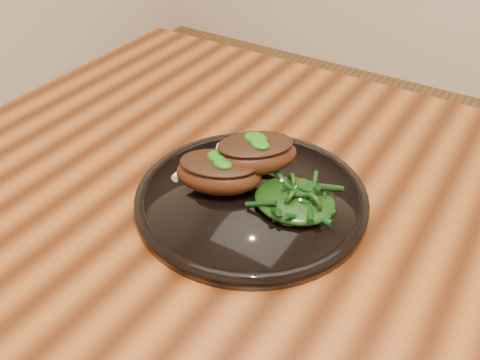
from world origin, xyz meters
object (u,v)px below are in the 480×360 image
at_px(plate, 251,198).
at_px(greens_heap, 295,196).
at_px(lamb_chop_front, 218,172).
at_px(desk, 447,304).

relative_size(plate, greens_heap, 2.92).
xyz_separation_m(lamb_chop_front, greens_heap, (0.11, 0.02, -0.01)).
relative_size(lamb_chop_front, greens_heap, 1.26).
bearing_deg(greens_heap, plate, -174.81).
bearing_deg(lamb_chop_front, plate, 13.84).
height_order(plate, greens_heap, greens_heap).
relative_size(desk, greens_heap, 14.74).
distance_m(plate, greens_heap, 0.07).
bearing_deg(plate, greens_heap, 5.19).
height_order(desk, greens_heap, greens_heap).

